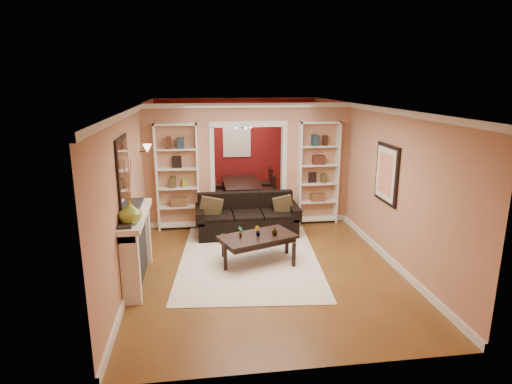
{
  "coord_description": "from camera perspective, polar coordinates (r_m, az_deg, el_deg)",
  "views": [
    {
      "loc": [
        -1.09,
        -8.05,
        3.15
      ],
      "look_at": [
        -0.1,
        -0.8,
        1.25
      ],
      "focal_mm": 30.0,
      "sensor_mm": 36.0,
      "label": 1
    }
  ],
  "objects": [
    {
      "name": "dining_chair_ne",
      "position": [
        11.04,
        1.23,
        0.25
      ],
      "size": [
        0.53,
        0.53,
        0.84
      ],
      "primitive_type": "cube",
      "rotation": [
        0.0,
        0.0,
        -1.22
      ],
      "color": "black",
      "rests_on": "floor"
    },
    {
      "name": "ceiling",
      "position": [
        8.14,
        -0.05,
        11.42
      ],
      "size": [
        8.0,
        8.0,
        0.0
      ],
      "primitive_type": "plane",
      "rotation": [
        3.14,
        0.0,
        0.0
      ],
      "color": "white",
      "rests_on": "ground"
    },
    {
      "name": "dining_table",
      "position": [
        11.28,
        -1.77,
        -0.07
      ],
      "size": [
        1.68,
        0.94,
        0.59
      ],
      "primitive_type": "imported",
      "rotation": [
        0.0,
        0.0,
        1.57
      ],
      "color": "black",
      "rests_on": "floor"
    },
    {
      "name": "dining_chair_se",
      "position": [
        11.6,
        0.77,
        1.15
      ],
      "size": [
        0.46,
        0.46,
        0.91
      ],
      "primitive_type": "cube",
      "rotation": [
        0.0,
        0.0,
        -1.56
      ],
      "color": "black",
      "rests_on": "floor"
    },
    {
      "name": "mirror",
      "position": [
        6.78,
        -17.28,
        2.45
      ],
      "size": [
        0.03,
        0.95,
        1.1
      ],
      "primitive_type": "cube",
      "color": "silver",
      "rests_on": "wall_left"
    },
    {
      "name": "floor",
      "position": [
        8.71,
        -0.05,
        -6.61
      ],
      "size": [
        8.0,
        8.0,
        0.0
      ],
      "primitive_type": "plane",
      "color": "brown",
      "rests_on": "ground"
    },
    {
      "name": "dining_chair_nw",
      "position": [
        10.93,
        -4.48,
        -0.09
      ],
      "size": [
        0.46,
        0.46,
        0.78
      ],
      "primitive_type": "cube",
      "rotation": [
        0.0,
        0.0,
        1.78
      ],
      "color": "black",
      "rests_on": "floor"
    },
    {
      "name": "plant_center",
      "position": [
        7.57,
        0.21,
        -5.23
      ],
      "size": [
        0.12,
        0.12,
        0.18
      ],
      "primitive_type": "imported",
      "rotation": [
        0.0,
        0.0,
        2.48
      ],
      "color": "#336626",
      "rests_on": "coffee_table"
    },
    {
      "name": "framed_art",
      "position": [
        7.95,
        16.97,
        2.34
      ],
      "size": [
        0.04,
        0.85,
        1.05
      ],
      "primitive_type": "cube",
      "color": "black",
      "rests_on": "wall_right"
    },
    {
      "name": "vase",
      "position": [
        6.37,
        -16.46,
        -2.6
      ],
      "size": [
        0.39,
        0.39,
        0.34
      ],
      "primitive_type": "imported",
      "rotation": [
        0.0,
        0.0,
        0.22
      ],
      "color": "olive",
      "rests_on": "fireplace"
    },
    {
      "name": "bookshelf_right",
      "position": [
        9.66,
        8.27,
        2.49
      ],
      "size": [
        0.9,
        0.3,
        2.3
      ],
      "primitive_type": "cube",
      "color": "white",
      "rests_on": "floor"
    },
    {
      "name": "wall_sconce",
      "position": [
        8.76,
        -14.69,
        5.45
      ],
      "size": [
        0.18,
        0.18,
        0.22
      ],
      "primitive_type": "cube",
      "color": "#FFE0A5",
      "rests_on": "wall_left"
    },
    {
      "name": "chandelier",
      "position": [
        10.86,
        -1.99,
        8.61
      ],
      "size": [
        0.5,
        0.5,
        0.3
      ],
      "primitive_type": "cube",
      "color": "#3A261A",
      "rests_on": "ceiling"
    },
    {
      "name": "wall_front",
      "position": [
        4.56,
        6.82,
        -8.73
      ],
      "size": [
        8.0,
        0.0,
        8.0
      ],
      "primitive_type": "plane",
      "rotation": [
        -1.57,
        0.0,
        0.0
      ],
      "color": "tan",
      "rests_on": "ground"
    },
    {
      "name": "wall_back",
      "position": [
        12.23,
        -2.59,
        6.11
      ],
      "size": [
        8.0,
        0.0,
        8.0
      ],
      "primitive_type": "plane",
      "rotation": [
        1.57,
        0.0,
        0.0
      ],
      "color": "tan",
      "rests_on": "ground"
    },
    {
      "name": "coffee_table",
      "position": [
        7.69,
        0.21,
        -7.58
      ],
      "size": [
        1.48,
        1.13,
        0.5
      ],
      "primitive_type": "cube",
      "rotation": [
        0.0,
        0.0,
        0.37
      ],
      "color": "black",
      "rests_on": "floor"
    },
    {
      "name": "area_rug",
      "position": [
        7.91,
        -0.93,
        -8.83
      ],
      "size": [
        2.79,
        3.68,
        0.01
      ],
      "primitive_type": "cube",
      "rotation": [
        0.0,
        0.0,
        -0.09
      ],
      "color": "white",
      "rests_on": "floor"
    },
    {
      "name": "plant_right",
      "position": [
        7.61,
        2.5,
        -5.09
      ],
      "size": [
        0.13,
        0.13,
        0.18
      ],
      "primitive_type": "imported",
      "rotation": [
        0.0,
        0.0,
        4.4
      ],
      "color": "#336626",
      "rests_on": "coffee_table"
    },
    {
      "name": "wall_right",
      "position": [
        8.9,
        14.47,
        2.45
      ],
      "size": [
        0.0,
        8.0,
        8.0
      ],
      "primitive_type": "plane",
      "rotation": [
        1.57,
        0.0,
        -1.57
      ],
      "color": "tan",
      "rests_on": "ground"
    },
    {
      "name": "pillow_right",
      "position": [
        9.02,
        3.64,
        -1.81
      ],
      "size": [
        0.41,
        0.15,
        0.4
      ],
      "primitive_type": "cube",
      "rotation": [
        0.0,
        0.0,
        -0.08
      ],
      "color": "brown",
      "rests_on": "sofa"
    },
    {
      "name": "wall_left",
      "position": [
        8.33,
        -15.58,
        1.57
      ],
      "size": [
        0.0,
        8.0,
        8.0
      ],
      "primitive_type": "plane",
      "rotation": [
        1.57,
        0.0,
        1.57
      ],
      "color": "tan",
      "rests_on": "ground"
    },
    {
      "name": "bookshelf_left",
      "position": [
        9.31,
        -10.42,
        1.94
      ],
      "size": [
        0.9,
        0.3,
        2.3
      ],
      "primitive_type": "cube",
      "color": "white",
      "rests_on": "floor"
    },
    {
      "name": "dining_window",
      "position": [
        12.13,
        -2.57,
        6.99
      ],
      "size": [
        0.78,
        0.03,
        0.98
      ],
      "primitive_type": "cube",
      "color": "#8CA5CC",
      "rests_on": "wall_back"
    },
    {
      "name": "partition_wall",
      "position": [
        9.49,
        -1.03,
        3.65
      ],
      "size": [
        4.5,
        0.15,
        2.7
      ],
      "primitive_type": "cube",
      "color": "tan",
      "rests_on": "floor"
    },
    {
      "name": "plant_left",
      "position": [
        7.53,
        -2.1,
        -5.29
      ],
      "size": [
        0.12,
        0.12,
        0.19
      ],
      "primitive_type": "imported",
      "rotation": [
        0.0,
        0.0,
        0.75
      ],
      "color": "#336626",
      "rests_on": "coffee_table"
    },
    {
      "name": "dining_chair_sw",
      "position": [
        11.5,
        -4.66,
        0.93
      ],
      "size": [
        0.57,
        0.57,
        0.89
      ],
      "primitive_type": "cube",
      "rotation": [
        0.0,
        0.0,
        1.95
      ],
      "color": "black",
      "rests_on": "floor"
    },
    {
      "name": "pillow_left",
      "position": [
        8.85,
        -6.07,
        -2.0
      ],
      "size": [
        0.46,
        0.14,
        0.46
      ],
      "primitive_type": "cube",
      "rotation": [
        0.0,
        0.0,
        -0.02
      ],
      "color": "brown",
      "rests_on": "sofa"
    },
    {
      "name": "fireplace",
      "position": [
        7.1,
        -15.42,
        -7.17
      ],
      "size": [
        0.32,
        1.7,
        1.16
      ],
      "primitive_type": "cube",
      "color": "white",
      "rests_on": "floor"
    },
    {
      "name": "sofa",
      "position": [
        8.98,
        -1.18,
        -3.12
      ],
      "size": [
        2.15,
        0.93,
        0.84
      ],
      "primitive_type": "cube",
      "color": "black",
      "rests_on": "floor"
    },
    {
      "name": "red_back_panel",
      "position": [
        12.21,
        -2.57,
        5.95
      ],
      "size": [
        4.44,
        0.04,
        2.64
      ],
      "primitive_type": "cube",
      "color": "maroon",
      "rests_on": "floor"
    }
  ]
}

